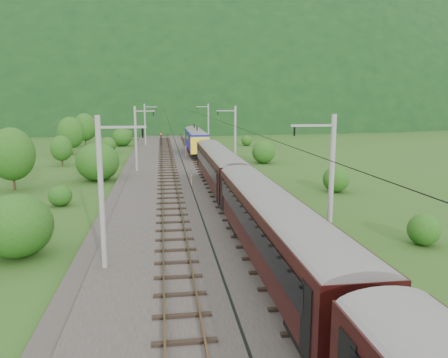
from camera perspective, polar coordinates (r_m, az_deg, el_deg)
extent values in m
plane|color=#2A4A17|center=(24.56, -0.45, -11.34)|extent=(600.00, 600.00, 0.00)
cube|color=#38332D|center=(33.95, -2.72, -4.91)|extent=(14.00, 220.00, 0.30)
cube|color=brown|center=(33.73, -8.02, -4.50)|extent=(0.08, 220.00, 0.15)
cube|color=brown|center=(33.75, -5.58, -4.43)|extent=(0.08, 220.00, 0.15)
cube|color=black|center=(33.77, -6.79, -4.69)|extent=(2.40, 220.00, 0.12)
cube|color=brown|center=(34.05, 0.10, -4.25)|extent=(0.08, 220.00, 0.15)
cube|color=brown|center=(34.28, 2.48, -4.16)|extent=(0.08, 220.00, 0.15)
cube|color=black|center=(34.20, 1.29, -4.43)|extent=(2.40, 220.00, 0.12)
cylinder|color=gray|center=(23.33, -15.75, -1.85)|extent=(0.28, 0.28, 8.00)
cube|color=gray|center=(22.75, -13.15, 6.62)|extent=(2.40, 0.12, 0.12)
cylinder|color=black|center=(22.70, -10.59, 5.95)|extent=(0.10, 0.10, 0.50)
cylinder|color=gray|center=(54.92, -11.45, 5.14)|extent=(0.28, 0.28, 8.00)
cube|color=gray|center=(54.67, -10.31, 8.73)|extent=(2.40, 0.12, 0.12)
cylinder|color=black|center=(54.65, -9.24, 8.44)|extent=(0.10, 0.10, 0.50)
cylinder|color=gray|center=(86.81, -10.28, 7.01)|extent=(0.28, 0.28, 8.00)
cube|color=gray|center=(86.65, -9.55, 9.28)|extent=(2.40, 0.12, 0.12)
cylinder|color=black|center=(86.64, -8.88, 9.10)|extent=(0.10, 0.10, 0.50)
cylinder|color=gray|center=(118.76, -9.74, 7.87)|extent=(0.28, 0.28, 8.00)
cube|color=gray|center=(118.64, -9.21, 9.53)|extent=(2.40, 0.12, 0.12)
cylinder|color=black|center=(118.64, -8.71, 9.40)|extent=(0.10, 0.10, 0.50)
cylinder|color=gray|center=(150.73, -9.43, 8.37)|extent=(0.28, 0.28, 8.00)
cube|color=gray|center=(150.64, -9.01, 9.67)|extent=(2.40, 0.12, 0.12)
cylinder|color=black|center=(150.63, -8.62, 9.57)|extent=(0.10, 0.10, 0.50)
cylinder|color=gray|center=(24.89, 13.82, -1.01)|extent=(0.28, 0.28, 8.00)
cube|color=gray|center=(24.04, 11.50, 6.87)|extent=(2.40, 0.12, 0.12)
cylinder|color=black|center=(23.75, 9.19, 6.18)|extent=(0.10, 0.10, 0.50)
cylinder|color=gray|center=(55.60, 1.47, 5.40)|extent=(0.28, 0.28, 8.00)
cube|color=gray|center=(55.23, 0.24, 8.90)|extent=(2.40, 0.12, 0.12)
cylinder|color=black|center=(55.10, -0.80, 8.59)|extent=(0.10, 0.10, 0.50)
cylinder|color=gray|center=(87.24, -2.06, 7.18)|extent=(0.28, 0.28, 8.00)
cube|color=gray|center=(87.00, -2.87, 9.41)|extent=(2.40, 0.12, 0.12)
cylinder|color=black|center=(86.92, -3.53, 9.20)|extent=(0.10, 0.10, 0.50)
cylinder|color=gray|center=(119.07, -3.71, 8.00)|extent=(0.28, 0.28, 8.00)
cube|color=gray|center=(118.90, -4.32, 9.63)|extent=(2.40, 0.12, 0.12)
cylinder|color=black|center=(118.84, -4.80, 9.48)|extent=(0.10, 0.10, 0.50)
cylinder|color=gray|center=(150.98, -4.67, 8.48)|extent=(0.28, 0.28, 8.00)
cube|color=gray|center=(150.84, -5.15, 9.76)|extent=(2.40, 0.12, 0.12)
cylinder|color=black|center=(150.79, -5.54, 9.64)|extent=(0.10, 0.10, 0.50)
cylinder|color=black|center=(32.69, -7.05, 6.80)|extent=(0.03, 198.00, 0.03)
cylinder|color=black|center=(33.13, 1.34, 6.92)|extent=(0.03, 198.00, 0.03)
ellipsoid|color=black|center=(282.78, -7.59, 8.39)|extent=(504.00, 360.00, 244.00)
cube|color=black|center=(22.18, 6.45, -6.27)|extent=(2.64, 20.04, 2.73)
cylinder|color=slate|center=(21.86, 6.52, -3.17)|extent=(2.64, 19.94, 2.64)
cube|color=black|center=(21.79, 3.04, -5.61)|extent=(0.05, 17.64, 1.05)
cube|color=black|center=(22.45, 9.80, -5.27)|extent=(0.05, 17.64, 1.05)
cube|color=black|center=(16.68, 12.70, -18.93)|extent=(2.00, 2.92, 0.82)
cube|color=black|center=(29.24, 2.93, -5.74)|extent=(2.00, 2.92, 0.82)
cube|color=black|center=(42.27, -0.65, 1.74)|extent=(2.64, 20.04, 2.73)
cylinder|color=slate|center=(42.10, -0.65, 3.39)|extent=(2.64, 19.94, 2.64)
cube|color=black|center=(42.07, -2.46, 2.14)|extent=(0.05, 17.64, 1.05)
cube|color=black|center=(42.41, 1.15, 2.21)|extent=(0.05, 17.64, 1.05)
cube|color=black|center=(35.77, 0.83, -2.74)|extent=(2.00, 2.92, 0.82)
cube|color=black|center=(49.42, -1.70, 0.90)|extent=(2.00, 2.92, 0.82)
cube|color=#1417A1|center=(71.01, -3.72, 5.20)|extent=(2.64, 16.40, 2.73)
cylinder|color=slate|center=(70.91, -3.73, 6.19)|extent=(2.64, 16.32, 2.64)
cube|color=black|center=(70.89, -4.81, 5.44)|extent=(0.05, 14.43, 1.05)
cube|color=black|center=(71.10, -2.64, 5.48)|extent=(0.05, 14.43, 1.05)
cube|color=black|center=(65.51, -3.31, 3.21)|extent=(2.00, 2.92, 0.82)
cube|color=black|center=(76.88, -4.04, 4.26)|extent=(2.00, 2.92, 0.82)
cube|color=yellow|center=(78.98, -4.18, 5.58)|extent=(2.69, 0.50, 2.46)
cube|color=yellow|center=(63.09, -3.15, 4.40)|extent=(2.69, 0.50, 2.46)
cube|color=black|center=(73.86, -3.92, 6.85)|extent=(0.08, 1.60, 0.82)
cylinder|color=red|center=(43.57, -4.26, -0.41)|extent=(0.14, 0.14, 1.34)
cylinder|color=red|center=(68.75, -4.97, 3.68)|extent=(0.18, 0.18, 1.71)
cylinder|color=black|center=(85.21, -8.23, 5.05)|extent=(0.15, 0.15, 2.21)
sphere|color=red|center=(85.11, -8.25, 5.83)|extent=(0.26, 0.26, 0.26)
ellipsoid|color=#244E14|center=(28.11, -25.50, -5.56)|extent=(4.14, 4.14, 3.72)
ellipsoid|color=#244E14|center=(40.25, -20.61, -2.05)|extent=(2.00, 2.00, 1.80)
ellipsoid|color=#244E14|center=(51.19, -16.19, 2.16)|extent=(4.80, 4.80, 4.32)
ellipsoid|color=#244E14|center=(64.38, -14.54, 2.76)|extent=(2.15, 2.15, 1.93)
ellipsoid|color=#244E14|center=(78.05, -15.00, 4.30)|extent=(3.02, 3.02, 2.72)
ellipsoid|color=#244E14|center=(88.94, -13.18, 5.34)|extent=(3.94, 3.94, 3.54)
ellipsoid|color=#244E14|center=(102.18, -12.58, 5.67)|extent=(2.71, 2.71, 2.44)
ellipsoid|color=#244E14|center=(114.45, -12.21, 6.46)|extent=(4.07, 4.07, 3.67)
cylinder|color=black|center=(48.82, -25.80, 0.64)|extent=(0.24, 0.24, 3.46)
ellipsoid|color=#244E14|center=(48.56, -25.98, 2.94)|extent=(4.45, 4.45, 5.34)
cylinder|color=black|center=(64.61, -20.40, 2.63)|extent=(0.24, 0.24, 2.30)
ellipsoid|color=#244E14|center=(64.46, -20.48, 3.79)|extent=(2.95, 2.95, 3.54)
cylinder|color=black|center=(77.71, -19.30, 4.31)|extent=(0.24, 0.24, 3.41)
ellipsoid|color=#244E14|center=(77.55, -19.39, 5.74)|extent=(4.39, 4.39, 5.27)
cylinder|color=black|center=(91.02, -17.65, 5.23)|extent=(0.24, 0.24, 3.51)
ellipsoid|color=#244E14|center=(90.88, -17.72, 6.49)|extent=(4.51, 4.51, 5.41)
ellipsoid|color=#244E14|center=(30.39, 24.63, -6.20)|extent=(2.03, 2.03, 1.82)
ellipsoid|color=#244E14|center=(44.67, 14.41, -0.19)|extent=(2.60, 2.60, 2.34)
ellipsoid|color=#244E14|center=(63.12, 5.20, 3.40)|extent=(3.35, 3.35, 3.02)
ellipsoid|color=#244E14|center=(87.54, 2.97, 4.98)|extent=(2.09, 2.09, 1.88)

